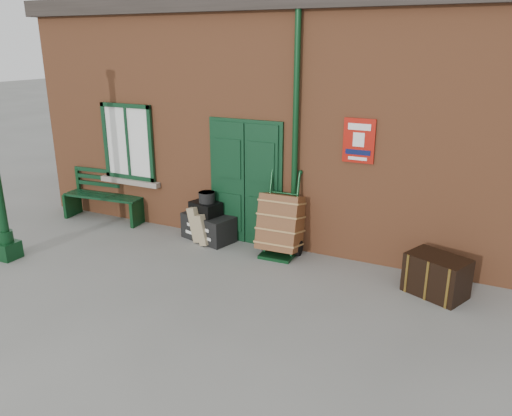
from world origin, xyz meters
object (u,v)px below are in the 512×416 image
Objects in this scene: houdini_trunk at (209,227)px; bench at (106,194)px; porter_trolley at (281,224)px; dark_trunk at (437,276)px.

bench is at bearing -166.19° from houdini_trunk.
bench is 4.00m from porter_trolley.
bench is 2.11× the size of dark_trunk.
porter_trolley is (1.47, -0.03, 0.31)m from houdini_trunk.
dark_trunk is at bearing -10.71° from porter_trolley.
porter_trolley is at bearing 14.63° from houdini_trunk.
houdini_trunk is (2.52, -0.08, -0.29)m from bench.
dark_trunk is (2.62, -0.38, -0.26)m from porter_trolley.
porter_trolley reaches higher than houdini_trunk.
porter_trolley is (4.00, -0.11, 0.03)m from bench.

